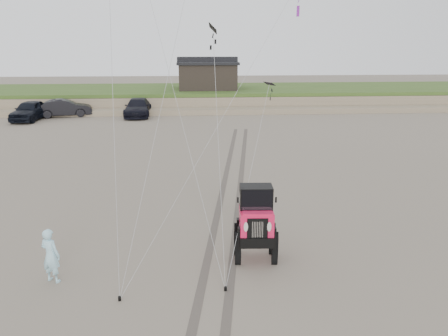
# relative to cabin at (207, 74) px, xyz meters

# --- Properties ---
(ground) EXTENTS (160.00, 160.00, 0.00)m
(ground) POSITION_rel_cabin_xyz_m (-2.00, -37.00, -3.24)
(ground) COLOR #6B6054
(ground) RESTS_ON ground
(dune_ridge) EXTENTS (160.00, 14.25, 1.73)m
(dune_ridge) POSITION_rel_cabin_xyz_m (-2.00, 0.50, -2.42)
(dune_ridge) COLOR #7A6B54
(dune_ridge) RESTS_ON ground
(cabin) EXTENTS (6.40, 5.40, 3.35)m
(cabin) POSITION_rel_cabin_xyz_m (0.00, 0.00, 0.00)
(cabin) COLOR black
(cabin) RESTS_ON dune_ridge
(truck_a) EXTENTS (2.38, 5.13, 1.70)m
(truck_a) POSITION_rel_cabin_xyz_m (-15.81, -8.72, -2.39)
(truck_a) COLOR black
(truck_a) RESTS_ON ground
(truck_b) EXTENTS (5.06, 2.68, 1.58)m
(truck_b) POSITION_rel_cabin_xyz_m (-13.33, -7.02, -2.45)
(truck_b) COLOR black
(truck_b) RESTS_ON ground
(truck_c) EXTENTS (2.34, 5.50, 1.58)m
(truck_c) POSITION_rel_cabin_xyz_m (-6.68, -7.18, -2.45)
(truck_c) COLOR black
(truck_c) RESTS_ON ground
(jeep) EXTENTS (2.47, 5.21, 1.90)m
(jeep) POSITION_rel_cabin_xyz_m (0.21, -35.42, -2.29)
(jeep) COLOR #E91A4B
(jeep) RESTS_ON ground
(man) EXTENTS (0.69, 0.60, 1.61)m
(man) POSITION_rel_cabin_xyz_m (-5.71, -36.28, -2.43)
(man) COLOR #8ED1DC
(man) RESTS_ON ground
(stake_main) EXTENTS (0.08, 0.08, 0.12)m
(stake_main) POSITION_rel_cabin_xyz_m (-3.68, -37.41, -3.18)
(stake_main) COLOR black
(stake_main) RESTS_ON ground
(stake_aux) EXTENTS (0.08, 0.08, 0.12)m
(stake_aux) POSITION_rel_cabin_xyz_m (-0.86, -37.14, -3.18)
(stake_aux) COLOR black
(stake_aux) RESTS_ON ground
(tire_tracks) EXTENTS (5.22, 29.74, 0.01)m
(tire_tracks) POSITION_rel_cabin_xyz_m (0.00, -29.00, -3.23)
(tire_tracks) COLOR #4C443D
(tire_tracks) RESTS_ON ground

